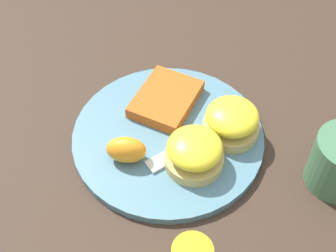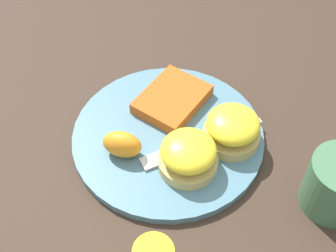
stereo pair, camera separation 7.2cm
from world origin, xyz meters
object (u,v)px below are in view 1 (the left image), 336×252
object	(u,v)px
sandwich_benedict_left	(194,152)
hashbrown_patty	(166,99)
orange_wedge	(126,150)
fork	(197,142)
sandwich_benedict_right	(232,121)

from	to	relation	value
sandwich_benedict_left	hashbrown_patty	bearing A→B (deg)	63.38
orange_wedge	fork	bearing A→B (deg)	-29.64
sandwich_benedict_left	sandwich_benedict_right	xyz separation A→B (m)	(0.08, -0.00, 0.00)
orange_wedge	sandwich_benedict_right	bearing A→B (deg)	-27.54
hashbrown_patty	orange_wedge	size ratio (longest dim) A/B	1.91
orange_wedge	hashbrown_patty	bearing A→B (deg)	17.21
hashbrown_patty	orange_wedge	world-z (taller)	orange_wedge
sandwich_benedict_right	fork	bearing A→B (deg)	156.52
orange_wedge	fork	world-z (taller)	orange_wedge
sandwich_benedict_left	fork	world-z (taller)	sandwich_benedict_left
sandwich_benedict_right	fork	world-z (taller)	sandwich_benedict_right
sandwich_benedict_left	fork	bearing A→B (deg)	34.57
sandwich_benedict_left	orange_wedge	world-z (taller)	sandwich_benedict_left
fork	sandwich_benedict_right	bearing A→B (deg)	-23.48
sandwich_benedict_left	hashbrown_patty	distance (m)	0.13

